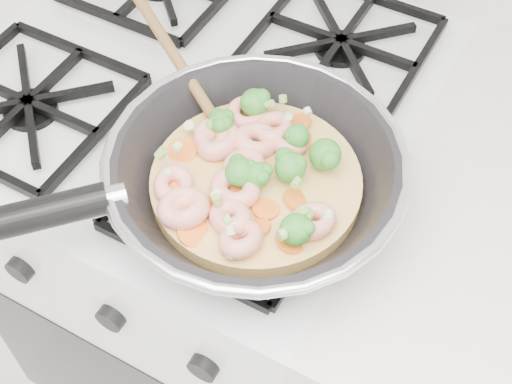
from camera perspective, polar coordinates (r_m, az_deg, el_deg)
The scene contains 2 objects.
stove at distance 1.31m, azimuth -3.81°, elevation -5.17°, with size 0.60×0.60×0.92m.
skillet at distance 0.78m, azimuth -0.41°, elevation 1.39°, with size 0.47×0.42×0.10m.
Camera 1 is at (0.42, 1.13, 1.57)m, focal length 50.01 mm.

